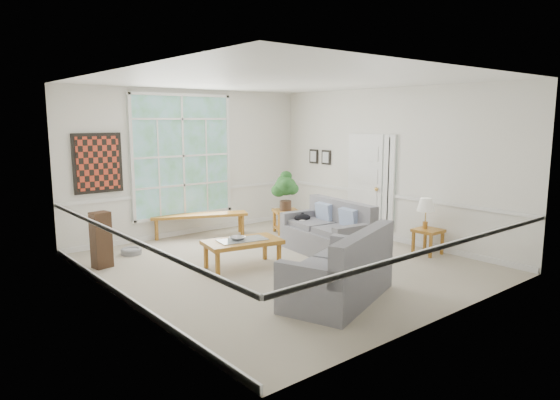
% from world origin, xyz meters
% --- Properties ---
extents(floor, '(5.50, 6.00, 0.01)m').
position_xyz_m(floor, '(0.00, 0.00, -0.01)').
color(floor, '#A39985').
rests_on(floor, ground).
extents(ceiling, '(5.50, 6.00, 0.02)m').
position_xyz_m(ceiling, '(0.00, 0.00, 3.00)').
color(ceiling, white).
rests_on(ceiling, ground).
extents(wall_back, '(5.50, 0.02, 3.00)m').
position_xyz_m(wall_back, '(0.00, 3.00, 1.50)').
color(wall_back, silver).
rests_on(wall_back, ground).
extents(wall_front, '(5.50, 0.02, 3.00)m').
position_xyz_m(wall_front, '(0.00, -3.00, 1.50)').
color(wall_front, silver).
rests_on(wall_front, ground).
extents(wall_left, '(0.02, 6.00, 3.00)m').
position_xyz_m(wall_left, '(-2.75, 0.00, 1.50)').
color(wall_left, silver).
rests_on(wall_left, ground).
extents(wall_right, '(0.02, 6.00, 3.00)m').
position_xyz_m(wall_right, '(2.75, 0.00, 1.50)').
color(wall_right, silver).
rests_on(wall_right, ground).
extents(window_back, '(2.30, 0.08, 2.40)m').
position_xyz_m(window_back, '(-0.20, 2.96, 1.65)').
color(window_back, white).
rests_on(window_back, wall_back).
extents(entry_door, '(0.08, 0.90, 2.10)m').
position_xyz_m(entry_door, '(2.71, 0.60, 1.05)').
color(entry_door, white).
rests_on(entry_door, floor).
extents(door_sidelight, '(0.08, 0.26, 1.90)m').
position_xyz_m(door_sidelight, '(2.71, -0.03, 1.15)').
color(door_sidelight, white).
rests_on(door_sidelight, wall_right).
extents(wall_art, '(0.90, 0.06, 1.10)m').
position_xyz_m(wall_art, '(-1.95, 2.95, 1.60)').
color(wall_art, maroon).
rests_on(wall_art, wall_back).
extents(wall_frame_near, '(0.04, 0.26, 0.32)m').
position_xyz_m(wall_frame_near, '(2.71, 1.75, 1.55)').
color(wall_frame_near, black).
rests_on(wall_frame_near, wall_right).
extents(wall_frame_far, '(0.04, 0.26, 0.32)m').
position_xyz_m(wall_frame_far, '(2.71, 2.15, 1.55)').
color(wall_frame_far, black).
rests_on(wall_frame_far, wall_right).
extents(loveseat_right, '(1.09, 1.82, 0.93)m').
position_xyz_m(loveseat_right, '(1.07, 0.05, 0.47)').
color(loveseat_right, slate).
rests_on(loveseat_right, floor).
extents(loveseat_front, '(2.00, 1.48, 0.97)m').
position_xyz_m(loveseat_front, '(-0.49, -1.73, 0.48)').
color(loveseat_front, slate).
rests_on(loveseat_front, floor).
extents(coffee_table, '(1.33, 0.89, 0.46)m').
position_xyz_m(coffee_table, '(-0.64, 0.27, 0.23)').
color(coffee_table, '#9F6621').
rests_on(coffee_table, floor).
extents(pewter_bowl, '(0.36, 0.36, 0.07)m').
position_xyz_m(pewter_bowl, '(-0.70, 0.31, 0.49)').
color(pewter_bowl, '#96969B').
rests_on(pewter_bowl, coffee_table).
extents(window_bench, '(1.95, 1.14, 0.46)m').
position_xyz_m(window_bench, '(-0.03, 2.65, 0.23)').
color(window_bench, '#9F6621').
rests_on(window_bench, floor).
extents(end_table, '(0.66, 0.66, 0.50)m').
position_xyz_m(end_table, '(1.52, 1.72, 0.25)').
color(end_table, '#9F6621').
rests_on(end_table, floor).
extents(houseplant, '(0.55, 0.55, 0.84)m').
position_xyz_m(houseplant, '(1.47, 1.67, 0.92)').
color(houseplant, '#225320').
rests_on(houseplant, end_table).
extents(side_table, '(0.45, 0.45, 0.46)m').
position_xyz_m(side_table, '(2.40, -1.18, 0.23)').
color(side_table, '#9F6621').
rests_on(side_table, floor).
extents(table_lamp, '(0.36, 0.36, 0.55)m').
position_xyz_m(table_lamp, '(2.40, -1.10, 0.73)').
color(table_lamp, silver).
rests_on(table_lamp, side_table).
extents(pet_bed, '(0.40, 0.40, 0.11)m').
position_xyz_m(pet_bed, '(-1.71, 2.20, 0.06)').
color(pet_bed, gray).
rests_on(pet_bed, floor).
extents(floor_speaker, '(0.32, 0.27, 0.92)m').
position_xyz_m(floor_speaker, '(-2.40, 1.73, 0.46)').
color(floor_speaker, '#372417').
rests_on(floor_speaker, floor).
extents(cat, '(0.36, 0.26, 0.16)m').
position_xyz_m(cat, '(1.04, 0.67, 0.56)').
color(cat, black).
rests_on(cat, loveseat_right).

